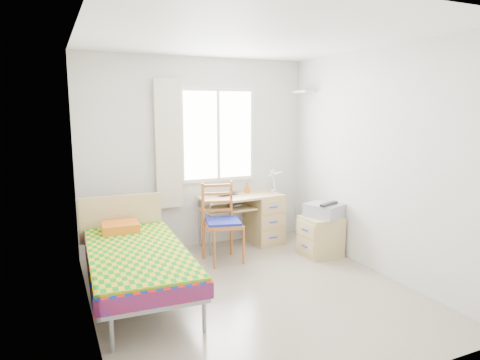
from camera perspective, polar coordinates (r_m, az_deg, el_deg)
name	(u,v)px	position (r m, az deg, el deg)	size (l,w,h in m)	color
floor	(252,292)	(4.68, 1.64, -14.66)	(3.50, 3.50, 0.00)	#BCAD93
ceiling	(254,36)	(4.32, 1.82, 18.59)	(3.50, 3.50, 0.00)	white
wall_back	(197,154)	(5.93, -5.73, 3.50)	(3.20, 3.20, 0.00)	silver
wall_left	(85,181)	(3.90, -19.93, -0.19)	(3.50, 3.50, 0.00)	silver
wall_right	(377,162)	(5.21, 17.75, 2.27)	(3.50, 3.50, 0.00)	silver
window	(218,135)	(5.99, -2.96, 6.00)	(1.10, 0.04, 1.30)	white
curtain	(168,144)	(5.72, -9.53, 4.71)	(0.35, 0.05, 1.70)	beige
floating_shelf	(304,92)	(6.23, 8.59, 11.57)	(0.20, 0.32, 0.03)	white
bed	(136,255)	(4.57, -13.74, -9.74)	(1.05, 2.09, 0.89)	gray
desk	(260,216)	(6.14, 2.69, -4.84)	(1.18, 0.59, 0.72)	tan
chair	(222,218)	(5.41, -2.41, -5.03)	(0.52, 0.52, 1.00)	#97411D
cabinet	(321,236)	(5.75, 10.69, -7.38)	(0.50, 0.45, 0.52)	tan
printer	(324,210)	(5.68, 11.16, -3.94)	(0.50, 0.53, 0.18)	#95989C
laptop	(230,195)	(5.92, -1.37, -1.98)	(0.33, 0.21, 0.03)	black
pen_cup	(247,190)	(6.12, 0.93, -1.29)	(0.07, 0.07, 0.09)	orange
task_lamp	(274,178)	(6.09, 4.56, 0.29)	(0.21, 0.30, 0.35)	white
book	(228,205)	(5.93, -1.57, -3.41)	(0.16, 0.22, 0.02)	gray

